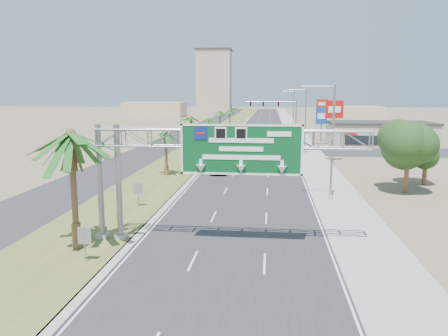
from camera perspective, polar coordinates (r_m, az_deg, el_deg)
ground at (r=18.50m, az=-1.64°, el=-20.27°), size 600.00×600.00×0.00m
road at (r=126.24m, az=5.08°, el=5.41°), size 12.00×300.00×0.02m
sidewalk_right at (r=126.38m, az=8.95°, el=5.36°), size 4.00×300.00×0.10m
median_grass at (r=126.81m, az=0.54°, el=5.49°), size 7.00×300.00×0.12m
opposing_road at (r=127.68m, az=-2.60°, el=5.49°), size 8.00×300.00×0.02m
sign_gantry at (r=26.21m, az=-1.10°, el=2.70°), size 16.75×1.24×7.50m
palm_near at (r=26.56m, az=-19.40°, el=4.14°), size 5.70×5.70×8.35m
palm_row_b at (r=49.48m, az=-7.64°, el=4.54°), size 3.99×3.99×5.95m
palm_row_c at (r=65.05m, az=-4.32°, el=6.47°), size 3.99×3.99×6.75m
palm_row_d at (r=82.86m, az=-2.06°, el=6.30°), size 3.99×3.99×5.45m
palm_row_e at (r=101.65m, az=-0.54°, el=7.30°), size 3.99×3.99×6.15m
palm_row_f at (r=126.51m, az=0.77°, el=7.59°), size 3.99×3.99×5.75m
streetlight_near at (r=38.50m, az=13.67°, el=2.61°), size 3.27×0.44×10.00m
streetlight_mid at (r=68.23m, az=10.40°, el=5.67°), size 3.27×0.44×10.00m
streetlight_far at (r=104.11m, az=8.94°, el=7.03°), size 3.27×0.44×10.00m
signal_mast at (r=88.02m, az=8.06°, el=6.69°), size 10.28×0.71×8.00m
store_building at (r=84.56m, az=19.65°, el=4.18°), size 18.00×10.00×4.00m
oak_near at (r=44.05m, az=22.96°, el=2.76°), size 4.50×4.50×6.80m
oak_far at (r=48.84m, az=24.94°, el=2.38°), size 3.50×3.50×5.60m
median_signback_a at (r=25.28m, az=-17.75°, el=-8.74°), size 0.75×0.08×2.08m
median_signback_b at (r=36.37m, az=-11.18°, el=-2.89°), size 0.75×0.08×2.08m
tower_distant at (r=268.21m, az=-1.28°, el=11.40°), size 20.00×16.00×35.00m
building_distant_left at (r=182.22m, az=-9.02°, el=7.56°), size 24.00×14.00×6.00m
building_distant_right at (r=158.49m, az=16.29°, el=6.82°), size 20.00×12.00×5.00m
car_left_lane at (r=51.56m, az=-0.39°, el=0.30°), size 2.40×5.17×1.71m
car_mid_lane at (r=68.03m, az=5.39°, el=2.40°), size 1.64×4.35×1.42m
car_right_lane at (r=87.65m, az=8.23°, el=4.03°), size 2.89×5.91×1.62m
car_far at (r=95.61m, az=2.67°, el=4.47°), size 2.10×4.51×1.27m
pole_sign_red_near at (r=61.04m, az=14.20°, el=7.00°), size 2.42×0.63×8.59m
pole_sign_blue at (r=82.11m, az=12.60°, el=6.48°), size 2.01×0.42×6.97m
pole_sign_red_far at (r=86.63m, az=12.70°, el=7.73°), size 2.22×0.52×8.47m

